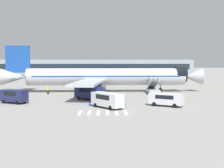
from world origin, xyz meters
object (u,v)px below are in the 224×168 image
Objects in this scene: airliner at (103,77)px; service_van_0 at (107,99)px; fuel_tanker at (87,78)px; traffic_cone_0 at (58,95)px; service_van_2 at (14,95)px; terminal_building at (83,67)px; service_van_1 at (166,99)px; service_van_3 at (88,92)px; boarding_stairs_forward at (153,90)px; ground_crew_1 at (48,89)px; ground_crew_0 at (80,89)px.

airliner reaches higher than service_van_0.
traffic_cone_0 is at bearing 172.09° from fuel_tanker.
terminal_building is at bearing -156.08° from service_van_2.
airliner reaches higher than terminal_building.
service_van_0 is 15.78m from service_van_2.
service_van_0 is at bearing -83.54° from terminal_building.
service_van_2 is 0.04× the size of terminal_building.
service_van_3 is (-12.10, 7.38, 0.25)m from service_van_1.
service_van_1 is at bearing 106.92° from service_van_2.
service_van_2 is (-24.71, -11.90, 0.35)m from boarding_stairs_forward.
service_van_1 is 26.46m from ground_crew_1.
service_van_2 reaches higher than ground_crew_1.
ground_crew_0 is (9.32, 13.16, -0.36)m from service_van_2.
boarding_stairs_forward reaches higher than service_van_2.
fuel_tanker is at bearing 97.60° from ground_crew_0.
traffic_cone_0 is 0.00× the size of terminal_building.
ground_crew_1 reaches higher than ground_crew_0.
ground_crew_0 is at bearing -85.80° from terminal_building.
service_van_3 is (2.94, -37.13, -0.31)m from fuel_tanker.
service_van_3 is at bearing 155.60° from ground_crew_1.
fuel_tanker is 15.93× the size of traffic_cone_0.
fuel_tanker is at bearing 57.57° from service_van_0.
service_van_1 is at bearing 162.11° from ground_crew_1.
service_van_0 is at bearing -174.32° from fuel_tanker.
service_van_0 is 3.19× the size of ground_crew_0.
service_van_1 is 0.04× the size of terminal_building.
fuel_tanker is 0.07× the size of terminal_building.
airliner is at bearing 51.68° from service_van_0.
ground_crew_1 is at bearing 166.01° from fuel_tanker.
fuel_tanker reaches higher than service_van_2.
service_van_3 is at bearing -12.79° from airliner.
traffic_cone_0 is (2.74, -3.51, -0.71)m from ground_crew_1.
ground_crew_1 is (-9.01, 8.58, -0.43)m from service_van_3.
ground_crew_1 is at bearing 177.68° from boarding_stairs_forward.
service_van_2 reaches higher than ground_crew_0.
fuel_tanker is 64.08m from terminal_building.
airliner is 26.02× the size of ground_crew_1.
service_van_3 is at bearing -68.67° from ground_crew_0.
service_van_0 is 18.91m from ground_crew_0.
service_van_1 is 24.13m from service_van_2.
ground_crew_1 is (-21.95, 0.52, 0.03)m from boarding_stairs_forward.
boarding_stairs_forward is 15.25m from service_van_3.
terminal_building reaches higher than service_van_1.
boarding_stairs_forward reaches higher than traffic_cone_0.
service_van_0 is at bearing 97.33° from service_van_2.
traffic_cone_0 is (-18.37, 12.44, -0.89)m from service_van_1.
terminal_building reaches higher than service_van_0.
service_van_3 is 9.24× the size of traffic_cone_0.
traffic_cone_0 is (-6.26, 5.06, -1.15)m from service_van_3.
ground_crew_0 is (-5.03, -3.01, -2.44)m from airliner.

